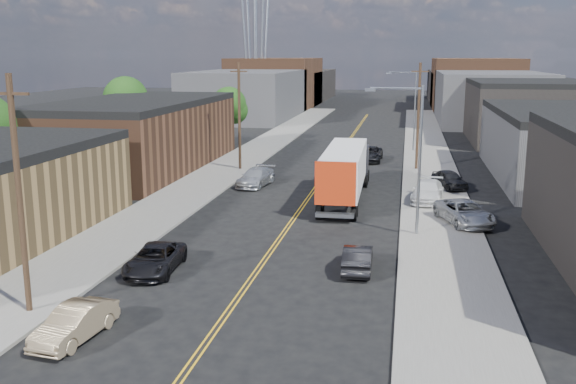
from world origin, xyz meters
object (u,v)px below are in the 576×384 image
at_px(car_left_d, 256,177).
at_px(car_left_b, 75,323).
at_px(car_left_c, 155,259).
at_px(car_right_lot_c, 449,179).
at_px(car_right_oncoming, 358,258).
at_px(semi_truck, 346,168).
at_px(car_right_lot_a, 464,212).
at_px(car_right_lot_b, 428,191).
at_px(car_ahead_truck, 369,154).

bearing_deg(car_left_d, car_left_b, -82.02).
xyz_separation_m(car_left_c, car_right_lot_c, (15.73, 23.30, 0.20)).
relative_size(car_left_c, car_right_oncoming, 1.19).
distance_m(semi_truck, car_right_lot_a, 10.65).
xyz_separation_m(car_left_b, car_right_lot_b, (13.87, 26.10, 0.22)).
height_order(semi_truck, car_left_d, semi_truck).
bearing_deg(semi_truck, car_right_lot_b, -6.48).
bearing_deg(car_ahead_truck, semi_truck, -90.14).
bearing_deg(car_ahead_truck, car_right_lot_a, -70.80).
height_order(car_left_b, car_ahead_truck, car_ahead_truck).
bearing_deg(car_right_oncoming, car_left_d, -64.78).
height_order(car_left_d, car_ahead_truck, car_ahead_truck).
distance_m(car_left_b, car_right_lot_b, 29.56).
distance_m(car_left_d, car_right_lot_b, 14.40).
bearing_deg(car_right_lot_a, car_ahead_truck, 87.40).
distance_m(car_left_d, car_right_lot_a, 18.85).
bearing_deg(car_left_d, car_right_lot_b, -7.62).
height_order(car_left_d, car_right_lot_c, car_right_lot_c).
xyz_separation_m(car_right_lot_a, car_right_lot_c, (-0.27, 11.30, -0.02)).
xyz_separation_m(car_left_c, car_right_lot_b, (13.87, 18.10, 0.22)).
relative_size(car_right_oncoming, car_right_lot_c, 0.97).
bearing_deg(car_ahead_truck, car_right_lot_b, -71.50).
xyz_separation_m(car_left_b, car_right_lot_c, (15.73, 31.30, 0.19)).
xyz_separation_m(semi_truck, car_left_d, (-7.82, 3.30, -1.57)).
distance_m(semi_truck, car_ahead_truck, 17.73).
distance_m(car_left_b, car_left_c, 8.00).
bearing_deg(semi_truck, car_left_c, -113.82).
distance_m(car_left_c, car_right_lot_a, 20.00).
bearing_deg(car_right_lot_b, car_left_c, -120.11).
relative_size(semi_truck, car_right_lot_b, 3.04).
bearing_deg(car_right_lot_a, semi_truck, 121.05).
relative_size(car_right_lot_a, car_ahead_truck, 0.97).
height_order(car_left_b, car_left_c, car_left_b).
relative_size(car_left_b, car_ahead_truck, 0.75).
distance_m(semi_truck, car_right_lot_c, 9.28).
bearing_deg(car_right_lot_b, car_left_b, -110.63).
distance_m(car_left_b, car_ahead_truck, 45.12).
bearing_deg(car_right_oncoming, car_right_lot_c, -106.43).
xyz_separation_m(semi_truck, car_right_lot_a, (8.18, -6.67, -1.42)).
xyz_separation_m(car_left_c, car_right_oncoming, (10.00, 1.99, -0.00)).
bearing_deg(car_right_lot_c, car_right_lot_b, -131.36).
bearing_deg(semi_truck, car_ahead_truck, 86.73).
height_order(car_left_c, car_right_oncoming, car_left_c).
distance_m(car_left_d, car_right_oncoming, 22.34).
height_order(semi_truck, car_right_oncoming, semi_truck).
relative_size(car_left_d, car_right_lot_c, 1.21).
distance_m(car_right_oncoming, car_right_lot_c, 22.06).
xyz_separation_m(car_left_d, car_ahead_truck, (8.49, 14.35, 0.02)).
height_order(car_left_b, car_right_oncoming, car_left_b).
xyz_separation_m(semi_truck, car_ahead_truck, (0.67, 17.65, -1.55)).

